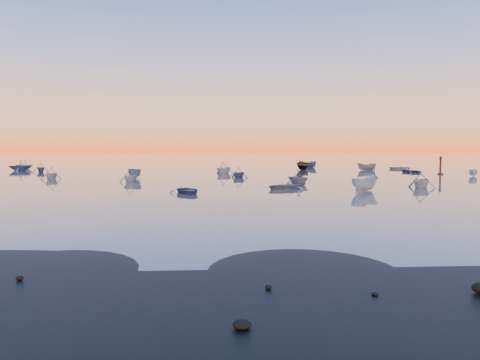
{
  "coord_description": "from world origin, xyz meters",
  "views": [
    {
      "loc": [
        -2.19,
        -18.12,
        4.03
      ],
      "look_at": [
        0.55,
        28.0,
        0.93
      ],
      "focal_mm": 35.0,
      "sensor_mm": 36.0,
      "label": 1
    }
  ],
  "objects": [
    {
      "name": "ground",
      "position": [
        0.0,
        100.0,
        0.0
      ],
      "size": [
        600.0,
        600.0,
        0.0
      ],
      "primitive_type": "plane",
      "color": "slate",
      "rests_on": "ground"
    },
    {
      "name": "mud_lobes",
      "position": [
        0.0,
        -1.0,
        0.01
      ],
      "size": [
        140.0,
        6.0,
        0.07
      ],
      "primitive_type": null,
      "color": "black",
      "rests_on": "ground"
    },
    {
      "name": "moored_fleet",
      "position": [
        0.0,
        53.0,
        0.0
      ],
      "size": [
        124.0,
        58.0,
        1.2
      ],
      "primitive_type": null,
      "color": "silver",
      "rests_on": "ground"
    },
    {
      "name": "boat_near_left",
      "position": [
        -4.44,
        24.0,
        0.0
      ],
      "size": [
        4.02,
        2.7,
        0.93
      ],
      "primitive_type": "imported",
      "rotation": [
        0.0,
        0.0,
        0.34
      ],
      "color": "#374569",
      "rests_on": "ground"
    },
    {
      "name": "boat_near_center",
      "position": [
        12.22,
        25.16,
        0.0
      ],
      "size": [
        4.13,
        4.16,
        1.43
      ],
      "primitive_type": "imported",
      "rotation": [
        0.0,
        0.0,
        2.35
      ],
      "color": "silver",
      "rests_on": "ground"
    },
    {
      "name": "boat_near_right",
      "position": [
        7.67,
        35.16,
        0.0
      ],
      "size": [
        3.68,
        3.18,
        1.19
      ],
      "primitive_type": "imported",
      "rotation": [
        0.0,
        0.0,
        3.74
      ],
      "color": "slate",
      "rests_on": "ground"
    },
    {
      "name": "channel_marker",
      "position": [
        33.57,
        53.14,
        1.2
      ],
      "size": [
        0.86,
        0.86,
        3.04
      ],
      "color": "#42150E",
      "rests_on": "ground"
    }
  ]
}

